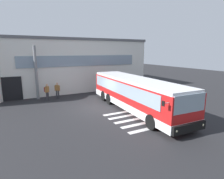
{
  "coord_description": "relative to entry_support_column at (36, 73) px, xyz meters",
  "views": [
    {
      "loc": [
        -5.92,
        -14.78,
        4.88
      ],
      "look_at": [
        1.65,
        -0.29,
        1.5
      ],
      "focal_mm": 29.71,
      "sensor_mm": 36.0,
      "label": 1
    }
  ],
  "objects": [
    {
      "name": "passenger_near_column",
      "position": [
        0.78,
        -1.0,
        -1.76
      ],
      "size": [
        0.52,
        0.51,
        1.68
      ],
      "color": "#2D2D33",
      "rests_on": "ground"
    },
    {
      "name": "terminal_building",
      "position": [
        3.4,
        6.2,
        0.48
      ],
      "size": [
        21.55,
        13.8,
        6.41
      ],
      "color": "silver",
      "rests_on": "ground"
    },
    {
      "name": "entry_support_column",
      "position": [
        0.0,
        0.0,
        0.0
      ],
      "size": [
        0.28,
        0.28,
        5.44
      ],
      "primitive_type": "cylinder",
      "color": "slate",
      "rests_on": "ground"
    },
    {
      "name": "bay_paint_stripes",
      "position": [
        6.08,
        -9.6,
        -2.72
      ],
      "size": [
        4.4,
        3.96,
        0.01
      ],
      "color": "silver",
      "rests_on": "ground"
    },
    {
      "name": "ground_plane",
      "position": [
        4.08,
        -5.4,
        -2.73
      ],
      "size": [
        80.0,
        90.0,
        0.02
      ],
      "primitive_type": "cube",
      "color": "#232326",
      "rests_on": "ground"
    },
    {
      "name": "bus_main_foreground",
      "position": [
        6.82,
        -7.71,
        -1.38
      ],
      "size": [
        3.47,
        11.76,
        2.7
      ],
      "color": "red",
      "rests_on": "ground"
    },
    {
      "name": "passenger_by_doorway",
      "position": [
        1.87,
        -0.68,
        -1.79
      ],
      "size": [
        0.5,
        0.4,
        1.68
      ],
      "color": "#2D2D33",
      "rests_on": "ground"
    }
  ]
}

